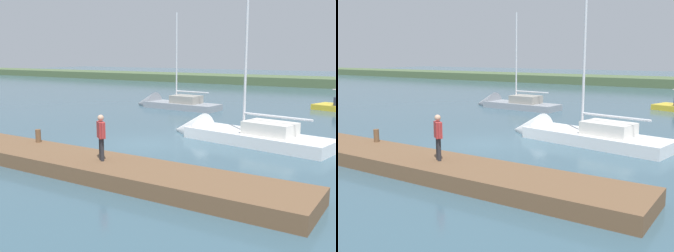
# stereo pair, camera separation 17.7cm
# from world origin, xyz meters

# --- Properties ---
(ground_plane) EXTENTS (200.00, 200.00, 0.00)m
(ground_plane) POSITION_xyz_m (0.00, 0.00, 0.00)
(ground_plane) COLOR #385666
(far_shoreline) EXTENTS (180.00, 8.00, 2.40)m
(far_shoreline) POSITION_xyz_m (0.00, -43.92, 0.00)
(far_shoreline) COLOR #4C603D
(far_shoreline) RESTS_ON ground_plane
(dock_pier) EXTENTS (18.68, 2.54, 0.55)m
(dock_pier) POSITION_xyz_m (0.00, 4.96, 0.28)
(dock_pier) COLOR brown
(dock_pier) RESTS_ON ground_plane
(mooring_post_near) EXTENTS (0.23, 0.23, 0.57)m
(mooring_post_near) POSITION_xyz_m (2.80, 4.07, 0.83)
(mooring_post_near) COLOR brown
(mooring_post_near) RESTS_ON dock_pier
(sailboat_far_right) EXTENTS (9.25, 3.76, 10.94)m
(sailboat_far_right) POSITION_xyz_m (-3.16, -3.33, 0.19)
(sailboat_far_right) COLOR white
(sailboat_far_right) RESTS_ON ground_plane
(sailboat_far_left) EXTENTS (8.04, 2.70, 8.63)m
(sailboat_far_left) POSITION_xyz_m (6.76, -12.68, 0.21)
(sailboat_far_left) COLOR gray
(sailboat_far_left) RESTS_ON ground_plane
(person_on_dock) EXTENTS (0.54, 0.44, 1.68)m
(person_on_dock) POSITION_xyz_m (-1.67, 4.94, 1.52)
(person_on_dock) COLOR #28282D
(person_on_dock) RESTS_ON dock_pier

